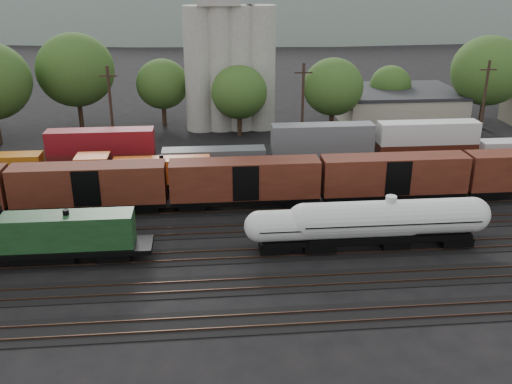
{
  "coord_description": "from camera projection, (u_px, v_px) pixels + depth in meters",
  "views": [
    {
      "loc": [
        -0.45,
        -48.6,
        23.29
      ],
      "look_at": [
        4.2,
        2.0,
        3.0
      ],
      "focal_mm": 40.0,
      "sensor_mm": 36.0,
      "label": 1
    }
  ],
  "objects": [
    {
      "name": "industrial_sheds",
      "position": [
        252.0,
        113.0,
        85.84
      ],
      "size": [
        119.38,
        17.26,
        5.1
      ],
      "color": "#9E937F",
      "rests_on": "ground"
    },
    {
      "name": "boxcar_string",
      "position": [
        245.0,
        180.0,
        57.37
      ],
      "size": [
        169.0,
        2.9,
        4.2
      ],
      "color": "black",
      "rests_on": "ground"
    },
    {
      "name": "green_locomotive",
      "position": [
        30.0,
        235.0,
        46.72
      ],
      "size": [
        17.8,
        3.14,
        4.71
      ],
      "color": "black",
      "rests_on": "ground"
    },
    {
      "name": "utility_poles",
      "position": [
        208.0,
        111.0,
        71.66
      ],
      "size": [
        122.2,
        0.36,
        12.0
      ],
      "color": "black",
      "rests_on": "ground"
    },
    {
      "name": "tree_band",
      "position": [
        222.0,
        78.0,
        83.59
      ],
      "size": [
        165.9,
        23.23,
        14.35
      ],
      "color": "black",
      "rests_on": "ground"
    },
    {
      "name": "tank_car_b",
      "position": [
        389.0,
        220.0,
        49.24
      ],
      "size": [
        17.96,
        3.21,
        4.71
      ],
      "color": "silver",
      "rests_on": "ground"
    },
    {
      "name": "container_wall",
      "position": [
        226.0,
        153.0,
        66.61
      ],
      "size": [
        165.6,
        2.6,
        5.8
      ],
      "color": "black",
      "rests_on": "ground"
    },
    {
      "name": "grain_silo",
      "position": [
        228.0,
        54.0,
        83.02
      ],
      "size": [
        13.4,
        5.0,
        29.0
      ],
      "color": "#A3A095",
      "rests_on": "ground"
    },
    {
      "name": "orange_locomotive",
      "position": [
        135.0,
        173.0,
        61.26
      ],
      "size": [
        17.21,
        2.87,
        4.3
      ],
      "color": "black",
      "rests_on": "ground"
    },
    {
      "name": "distant_hills",
      "position": [
        249.0,
        53.0,
        303.72
      ],
      "size": [
        860.0,
        286.0,
        130.0
      ],
      "color": "#59665B",
      "rests_on": "ground"
    },
    {
      "name": "tracks",
      "position": [
        214.0,
        230.0,
        53.6
      ],
      "size": [
        180.0,
        33.2,
        0.2
      ],
      "color": "black",
      "rests_on": "ground"
    },
    {
      "name": "ground",
      "position": [
        214.0,
        231.0,
        53.62
      ],
      "size": [
        600.0,
        600.0,
        0.0
      ],
      "primitive_type": "plane",
      "color": "black"
    },
    {
      "name": "tank_car_a",
      "position": [
        335.0,
        225.0,
        48.96
      ],
      "size": [
        15.74,
        2.82,
        4.13
      ],
      "color": "silver",
      "rests_on": "ground"
    }
  ]
}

